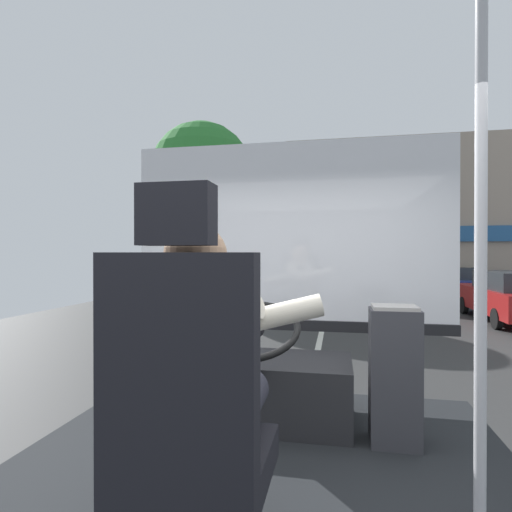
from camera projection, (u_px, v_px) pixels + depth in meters
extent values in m
cube|color=#313131|center=(322.00, 329.00, 10.30)|extent=(18.00, 44.00, 0.05)
cube|color=silver|center=(322.00, 328.00, 10.30)|extent=(0.12, 39.60, 0.00)
cube|color=black|center=(199.00, 464.00, 1.40)|extent=(0.48, 0.48, 0.12)
cube|color=black|center=(177.00, 365.00, 1.21)|extent=(0.48, 0.10, 0.66)
cube|color=black|center=(177.00, 215.00, 1.21)|extent=(0.22, 0.10, 0.18)
cylinder|color=#282833|center=(236.00, 408.00, 1.52)|extent=(0.17, 0.48, 0.17)
cylinder|color=#282833|center=(188.00, 405.00, 1.56)|extent=(0.17, 0.48, 0.17)
cylinder|color=silver|center=(196.00, 368.00, 1.37)|extent=(0.35, 0.35, 0.55)
cube|color=black|center=(212.00, 337.00, 1.55)|extent=(0.06, 0.01, 0.34)
sphere|color=#A37A5B|center=(195.00, 256.00, 1.37)|extent=(0.21, 0.21, 0.21)
cylinder|color=silver|center=(247.00, 322.00, 1.63)|extent=(0.61, 0.20, 0.22)
cylinder|color=silver|center=(193.00, 320.00, 1.67)|extent=(0.61, 0.20, 0.22)
cube|color=black|center=(264.00, 389.00, 2.65)|extent=(1.10, 0.56, 0.40)
cylinder|color=black|center=(253.00, 357.00, 2.30)|extent=(0.07, 0.22, 0.37)
torus|color=black|center=(250.00, 329.00, 2.22)|extent=(0.55, 0.51, 0.26)
cylinder|color=black|center=(250.00, 329.00, 2.22)|extent=(0.15, 0.15, 0.09)
cylinder|color=#B7B7BC|center=(481.00, 246.00, 1.54)|extent=(0.04, 0.04, 2.20)
cube|color=#333338|center=(394.00, 376.00, 2.32)|extent=(0.27, 0.23, 0.76)
cube|color=#9E9993|center=(395.00, 307.00, 2.32)|extent=(0.24, 0.21, 0.02)
cube|color=silver|center=(289.00, 231.00, 3.25)|extent=(2.50, 0.01, 1.40)
cube|color=black|center=(289.00, 324.00, 3.25)|extent=(2.50, 0.08, 0.08)
cylinder|color=#4C3828|center=(202.00, 257.00, 14.24)|extent=(0.30, 0.30, 3.50)
sphere|color=#29732D|center=(202.00, 173.00, 14.22)|extent=(3.48, 3.48, 3.48)
cube|color=gray|center=(440.00, 222.00, 18.69)|extent=(13.37, 5.43, 6.57)
cube|color=#235184|center=(458.00, 234.00, 15.98)|extent=(12.84, 0.12, 0.60)
cube|color=maroon|center=(511.00, 300.00, 11.28)|extent=(1.71, 4.35, 0.63)
cylinder|color=black|center=(464.00, 305.00, 12.77)|extent=(0.14, 0.52, 0.52)
cylinder|color=black|center=(497.00, 319.00, 10.12)|extent=(0.14, 0.52, 0.52)
cube|color=navy|center=(454.00, 286.00, 16.72)|extent=(1.74, 4.14, 0.61)
cube|color=#282D33|center=(456.00, 273.00, 16.47)|extent=(1.43, 2.28, 0.47)
cylinder|color=black|center=(467.00, 291.00, 17.82)|extent=(0.14, 0.50, 0.50)
cylinder|color=black|center=(426.00, 290.00, 18.14)|extent=(0.14, 0.50, 0.50)
cylinder|color=black|center=(488.00, 297.00, 15.30)|extent=(0.14, 0.50, 0.50)
cylinder|color=black|center=(440.00, 296.00, 15.62)|extent=(0.14, 0.50, 0.50)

